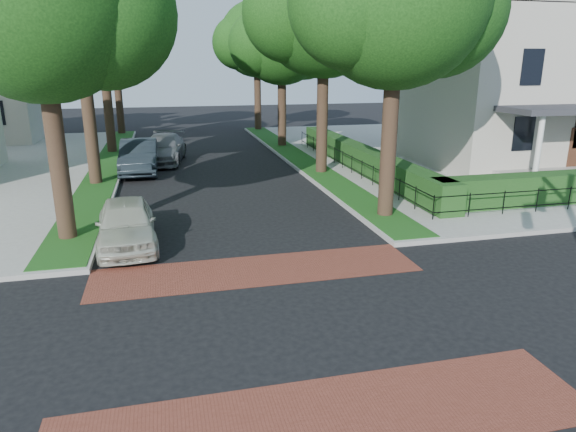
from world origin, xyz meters
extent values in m
plane|color=black|center=(0.00, 0.00, 0.00)|extent=(120.00, 120.00, 0.00)
cube|color=gray|center=(19.50, 19.00, 0.07)|extent=(30.00, 30.00, 0.15)
cube|color=brown|center=(0.00, 3.20, 0.01)|extent=(9.00, 2.20, 0.01)
cube|color=brown|center=(0.00, -3.20, 0.01)|extent=(9.00, 2.20, 0.01)
cube|color=#1D4E16|center=(5.40, 19.10, 0.16)|extent=(1.60, 29.80, 0.02)
cube|color=#1D4E16|center=(-5.40, 19.10, 0.16)|extent=(1.60, 29.80, 0.02)
cylinder|color=black|center=(5.50, 7.00, 3.83)|extent=(0.56, 0.56, 7.35)
sphere|color=#11340E|center=(7.21, 7.30, 7.31)|extent=(4.65, 4.65, 4.65)
sphere|color=#11340E|center=(3.95, 6.80, 7.41)|extent=(4.34, 4.34, 4.34)
cylinder|color=black|center=(5.50, 15.00, 4.00)|extent=(0.56, 0.56, 7.70)
sphere|color=#11340E|center=(5.50, 15.00, 8.07)|extent=(6.60, 6.60, 6.60)
sphere|color=#11340E|center=(7.31, 15.30, 7.67)|extent=(4.95, 4.95, 4.95)
sphere|color=#11340E|center=(3.85, 14.80, 7.77)|extent=(4.62, 4.62, 4.62)
cylinder|color=black|center=(5.50, 24.00, 3.47)|extent=(0.56, 0.56, 6.65)
sphere|color=#11340E|center=(5.50, 24.00, 6.99)|extent=(5.80, 5.80, 5.80)
sphere|color=#11340E|center=(7.09, 24.30, 6.59)|extent=(4.35, 4.35, 4.35)
sphere|color=#11340E|center=(4.05, 23.80, 6.69)|extent=(4.06, 4.06, 4.06)
sphere|color=#11340E|center=(5.60, 25.45, 7.49)|extent=(3.77, 3.77, 3.77)
cylinder|color=black|center=(5.50, 33.00, 3.65)|extent=(0.56, 0.56, 7.00)
sphere|color=#11340E|center=(5.50, 33.00, 7.35)|extent=(6.00, 6.00, 6.00)
sphere|color=#11340E|center=(7.15, 33.30, 6.95)|extent=(4.50, 4.50, 4.50)
sphere|color=#11340E|center=(4.00, 32.80, 7.05)|extent=(4.20, 4.20, 4.20)
sphere|color=#11340E|center=(5.60, 34.50, 7.85)|extent=(3.90, 3.90, 3.90)
cylinder|color=black|center=(-5.50, 7.00, 3.65)|extent=(0.56, 0.56, 7.00)
sphere|color=#11340E|center=(-3.85, 7.30, 6.95)|extent=(4.50, 4.50, 4.50)
cylinder|color=black|center=(-5.50, 15.00, 4.17)|extent=(0.56, 0.56, 8.05)
sphere|color=#11340E|center=(-3.74, 15.30, 8.03)|extent=(4.80, 4.80, 4.80)
cylinder|color=black|center=(-5.50, 24.00, 3.58)|extent=(0.56, 0.56, 6.86)
sphere|color=#11340E|center=(-5.50, 24.00, 7.21)|extent=(5.60, 5.60, 5.60)
sphere|color=#11340E|center=(-3.96, 24.30, 6.81)|extent=(4.20, 4.20, 4.20)
sphere|color=#11340E|center=(-6.90, 23.80, 6.91)|extent=(3.92, 3.92, 3.92)
sphere|color=#11340E|center=(-5.40, 25.40, 7.71)|extent=(3.64, 3.64, 3.64)
cylinder|color=black|center=(-5.50, 33.00, 3.72)|extent=(0.56, 0.56, 7.14)
sphere|color=#11340E|center=(-5.50, 33.00, 7.49)|extent=(6.20, 6.20, 6.20)
sphere|color=#11340E|center=(-3.79, 33.30, 7.09)|extent=(4.65, 4.65, 4.65)
sphere|color=#11340E|center=(-7.05, 32.80, 7.19)|extent=(4.34, 4.34, 4.34)
sphere|color=#11340E|center=(-5.40, 34.55, 7.99)|extent=(4.03, 4.03, 4.03)
cube|color=#193E15|center=(7.70, 15.00, 0.75)|extent=(1.00, 18.00, 1.20)
cube|color=#B8B3A5|center=(17.50, 16.00, 4.15)|extent=(12.00, 10.00, 8.00)
cylinder|color=white|center=(13.30, 8.85, 2.00)|extent=(0.24, 0.24, 3.00)
imported|color=beige|center=(-3.60, 6.13, 0.75)|extent=(2.04, 4.49, 1.49)
imported|color=#212A32|center=(-3.60, 17.70, 0.85)|extent=(1.89, 5.21, 1.71)
imported|color=slate|center=(-2.35, 20.38, 0.78)|extent=(3.02, 5.68, 1.57)
camera|label=1|loc=(-2.27, -9.87, 5.56)|focal=32.00mm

